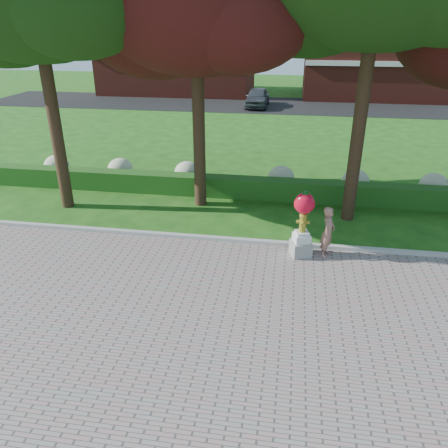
% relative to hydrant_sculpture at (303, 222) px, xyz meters
% --- Properties ---
extents(ground, '(100.00, 100.00, 0.00)m').
position_rel_hydrant_sculpture_xyz_m(ground, '(-1.83, -2.42, -1.14)').
color(ground, '#1B4E13').
rests_on(ground, ground).
extents(walkway, '(40.00, 14.00, 0.04)m').
position_rel_hydrant_sculpture_xyz_m(walkway, '(-1.83, -6.42, -1.12)').
color(walkway, gray).
rests_on(walkway, ground).
extents(curb, '(40.00, 0.18, 0.15)m').
position_rel_hydrant_sculpture_xyz_m(curb, '(-1.83, 0.58, -1.06)').
color(curb, '#ADADA5').
rests_on(curb, ground).
extents(lawn_hedge, '(24.00, 0.70, 0.80)m').
position_rel_hydrant_sculpture_xyz_m(lawn_hedge, '(-1.83, 4.58, -0.74)').
color(lawn_hedge, '#164714').
rests_on(lawn_hedge, ground).
extents(hydrangea_row, '(20.10, 1.10, 0.99)m').
position_rel_hydrant_sculpture_xyz_m(hydrangea_row, '(-1.26, 5.58, -0.59)').
color(hydrangea_row, '#B1B087').
rests_on(hydrangea_row, ground).
extents(street, '(50.00, 8.00, 0.02)m').
position_rel_hydrant_sculpture_xyz_m(street, '(-1.83, 25.58, -1.13)').
color(street, black).
rests_on(street, ground).
extents(building_left, '(14.00, 8.00, 7.00)m').
position_rel_hydrant_sculpture_xyz_m(building_left, '(-11.83, 31.58, 2.36)').
color(building_left, maroon).
rests_on(building_left, ground).
extents(building_right, '(12.00, 8.00, 6.40)m').
position_rel_hydrant_sculpture_xyz_m(building_right, '(6.17, 31.58, 2.06)').
color(building_right, maroon).
rests_on(building_right, ground).
extents(hydrant_sculpture, '(0.71, 0.71, 2.07)m').
position_rel_hydrant_sculpture_xyz_m(hydrant_sculpture, '(0.00, 0.00, 0.00)').
color(hydrant_sculpture, gray).
rests_on(hydrant_sculpture, walkway).
extents(woman, '(0.55, 0.67, 1.57)m').
position_rel_hydrant_sculpture_xyz_m(woman, '(0.75, 0.12, -0.31)').
color(woman, '#A26F5C').
rests_on(woman, walkway).
extents(parked_car, '(1.83, 4.42, 1.50)m').
position_rel_hydrant_sculpture_xyz_m(parked_car, '(-3.53, 24.54, -0.37)').
color(parked_car, '#414349').
rests_on(parked_car, street).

